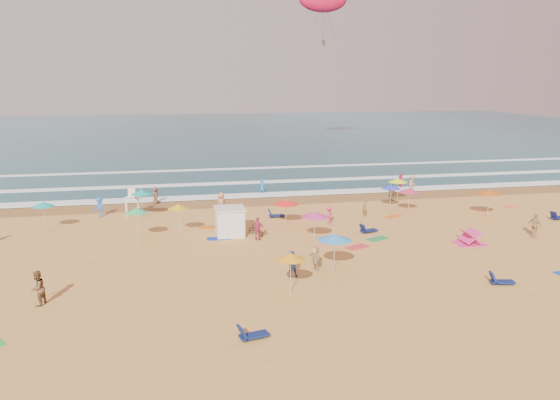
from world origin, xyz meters
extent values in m
plane|color=gold|center=(0.00, 0.00, 0.00)|extent=(220.00, 220.00, 0.00)
cube|color=#0C4756|center=(0.00, 84.00, 0.00)|extent=(220.00, 140.00, 0.18)
plane|color=olive|center=(0.00, 12.50, 0.01)|extent=(220.00, 220.00, 0.00)
cube|color=white|center=(0.00, 15.00, 0.10)|extent=(200.00, 2.20, 0.05)
cube|color=white|center=(0.00, 22.00, 0.10)|extent=(200.00, 1.60, 0.05)
cube|color=white|center=(0.00, 32.00, 0.10)|extent=(200.00, 1.20, 0.05)
cube|color=silver|center=(-4.64, 1.41, 1.00)|extent=(2.00, 2.00, 2.00)
cube|color=silver|center=(-4.64, 1.41, 2.06)|extent=(2.20, 2.20, 0.12)
imported|color=black|center=(-2.74, 1.11, 0.40)|extent=(1.28, 1.56, 0.80)
cone|color=#308DD9|center=(0.59, -7.71, 2.16)|extent=(2.04, 2.04, 0.35)
cone|color=#FF1F1A|center=(0.03, 3.39, 1.89)|extent=(1.99, 1.99, 0.35)
cone|color=#14A3A2|center=(-18.24, 5.10, 2.17)|extent=(1.58, 1.58, 0.35)
cone|color=gold|center=(-8.33, 2.06, 2.23)|extent=(1.53, 1.53, 0.35)
cone|color=#14A698|center=(-11.20, 7.78, 2.28)|extent=(1.73, 1.73, 0.35)
cone|color=#E4FE1A|center=(12.30, 10.00, 2.02)|extent=(1.85, 1.85, 0.35)
cone|color=#CF2E7B|center=(1.13, -1.19, 1.95)|extent=(1.94, 1.94, 0.35)
cone|color=#CE5111|center=(17.19, 2.58, 2.17)|extent=(2.06, 2.06, 0.35)
cone|color=#CC2D59|center=(11.32, 5.33, 2.02)|extent=(1.75, 1.75, 0.35)
cone|color=blue|center=(10.39, 7.13, 2.03)|extent=(1.71, 1.71, 0.35)
cone|color=#2BBE64|center=(-11.22, 1.07, 2.32)|extent=(1.55, 1.55, 0.35)
cone|color=orange|center=(-2.69, -10.43, 2.06)|extent=(1.59, 1.59, 0.35)
cube|color=#101E50|center=(-5.45, -15.36, 0.17)|extent=(1.39, 0.84, 0.34)
cube|color=#0F194D|center=(5.74, 0.07, 0.17)|extent=(1.40, 0.89, 0.34)
cube|color=#101C52|center=(9.26, -11.63, 0.17)|extent=(1.39, 0.81, 0.34)
cube|color=#0E1547|center=(22.49, 0.73, 0.17)|extent=(1.40, 0.86, 0.34)
cube|color=#101851|center=(-0.18, 6.03, 0.17)|extent=(1.34, 0.66, 0.34)
cube|color=#1A2FA4|center=(-5.54, 0.71, 0.01)|extent=(1.72, 0.89, 0.03)
cube|color=#CC6216|center=(-5.98, 3.98, 0.01)|extent=(1.79, 1.05, 0.03)
cube|color=red|center=(3.63, -3.29, 0.01)|extent=(1.90, 1.47, 0.03)
cube|color=orange|center=(9.40, 4.28, 0.01)|extent=(1.90, 1.61, 0.03)
cube|color=#228843|center=(5.74, -1.67, 0.01)|extent=(1.90, 1.49, 0.03)
cube|color=orange|center=(21.34, 5.53, 0.01)|extent=(1.84, 1.18, 0.03)
imported|color=tan|center=(15.42, 13.49, 0.93)|extent=(1.35, 1.33, 1.87)
imported|color=#CF335D|center=(3.42, 2.96, 0.75)|extent=(1.03, 1.10, 1.49)
imported|color=#B87A55|center=(-4.61, 8.19, 0.95)|extent=(1.10, 1.01, 1.89)
imported|color=blue|center=(-14.72, 9.20, 0.85)|extent=(1.18, 0.80, 1.70)
imported|color=tan|center=(17.11, -3.54, 0.91)|extent=(0.73, 1.15, 1.82)
imported|color=#2363A3|center=(0.25, 15.98, 0.64)|extent=(0.76, 0.62, 1.79)
imported|color=tan|center=(-0.42, -7.15, 0.75)|extent=(0.66, 1.44, 1.50)
imported|color=brown|center=(-10.25, 13.42, 0.81)|extent=(0.83, 0.94, 1.61)
imported|color=brown|center=(-15.65, -9.50, 0.92)|extent=(1.00, 1.10, 1.84)
imported|color=#9C6748|center=(11.92, 10.54, 0.78)|extent=(0.69, 1.51, 1.57)
imported|color=#2540AF|center=(-2.10, -7.99, 0.78)|extent=(0.76, 0.59, 1.56)
imported|color=brown|center=(7.15, 4.92, 0.77)|extent=(0.40, 0.58, 1.53)
imported|color=#DF375F|center=(15.18, 15.85, 0.69)|extent=(1.00, 1.11, 1.87)
imported|color=#B72D53|center=(-2.82, -0.23, 0.85)|extent=(1.08, 0.77, 1.70)
cube|color=#3F3326|center=(16.57, 51.25, 17.30)|extent=(0.40, 0.30, 0.90)
camera|label=1|loc=(-8.79, -37.50, 11.22)|focal=35.00mm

